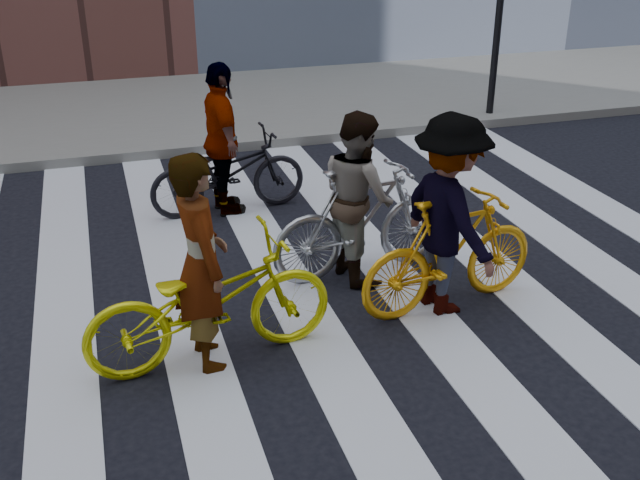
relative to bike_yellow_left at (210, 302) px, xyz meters
name	(u,v)px	position (x,y,z in m)	size (l,w,h in m)	color
ground	(358,304)	(1.51, 0.52, -0.56)	(100.00, 100.00, 0.00)	black
sidewalk_far	(220,106)	(1.51, 8.02, -0.48)	(100.00, 5.00, 0.15)	gray
zebra_crosswalk	(358,304)	(1.51, 0.52, -0.55)	(8.25, 10.00, 0.01)	silver
bike_yellow_left	(210,302)	(0.00, 0.00, 0.00)	(0.74, 2.13, 1.12)	yellow
bike_silver_mid	(362,221)	(1.77, 1.15, 0.04)	(0.56, 1.99, 1.19)	#A2A5AC
bike_yellow_right	(450,253)	(2.32, 0.23, 0.02)	(0.54, 1.91, 1.15)	#F7A00D
bike_dark_rear	(228,173)	(0.77, 3.22, -0.05)	(0.68, 1.96, 1.03)	black
rider_left	(201,262)	(-0.05, 0.00, 0.38)	(0.68, 0.45, 1.87)	slate
rider_mid	(358,196)	(1.72, 1.15, 0.32)	(0.85, 0.66, 1.75)	slate
rider_right	(449,216)	(2.27, 0.23, 0.40)	(1.24, 0.71, 1.92)	slate
rider_rear	(222,140)	(0.72, 3.22, 0.38)	(1.10, 0.46, 1.88)	slate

